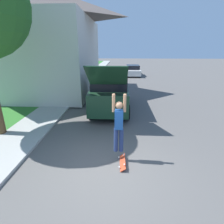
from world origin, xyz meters
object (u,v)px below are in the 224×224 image
at_px(suv_parked, 111,90).
at_px(skateboard, 122,162).
at_px(car_down_street, 133,70).
at_px(skateboarder, 119,123).

distance_m(suv_parked, skateboard, 5.45).
bearing_deg(car_down_street, skateboarder, -94.70).
bearing_deg(skateboard, car_down_street, 85.76).
distance_m(car_down_street, skateboard, 19.15).
relative_size(car_down_street, skateboard, 5.92).
xyz_separation_m(suv_parked, skateboarder, (0.54, -5.08, 0.15)).
relative_size(car_down_street, skateboarder, 2.45).
bearing_deg(suv_parked, car_down_street, 81.38).
height_order(skateboarder, skateboard, skateboarder).
bearing_deg(skateboarder, car_down_street, 85.30).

